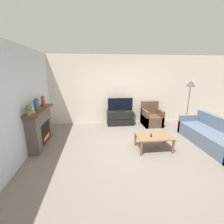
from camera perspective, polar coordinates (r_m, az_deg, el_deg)
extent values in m
plane|color=slate|center=(4.32, 9.06, -13.73)|extent=(24.00, 24.00, 0.00)
cube|color=beige|center=(6.10, 3.79, 8.37)|extent=(12.00, 0.06, 2.70)
cube|color=silver|center=(4.10, -31.77, 2.69)|extent=(0.06, 12.00, 2.70)
cube|color=#564C47|center=(4.77, -25.60, -5.54)|extent=(0.28, 1.29, 1.02)
cube|color=black|center=(4.77, -23.78, -6.91)|extent=(0.01, 0.71, 0.56)
cube|color=orange|center=(4.82, -23.56, -8.61)|extent=(0.01, 0.50, 0.11)
cube|color=brown|center=(4.61, -26.01, 0.69)|extent=(0.40, 1.41, 0.05)
cylinder|color=beige|center=(4.21, -28.14, 0.66)|extent=(0.11, 0.11, 0.16)
sphere|color=beige|center=(4.19, -28.30, 1.86)|extent=(0.06, 0.06, 0.06)
cylinder|color=#385670|center=(4.48, -26.81, 2.42)|extent=(0.14, 0.14, 0.28)
sphere|color=#385670|center=(4.46, -27.04, 4.33)|extent=(0.07, 0.07, 0.07)
cylinder|color=#994C3D|center=(4.97, -24.78, 3.76)|extent=(0.12, 0.12, 0.28)
sphere|color=#994C3D|center=(4.95, -24.97, 5.44)|extent=(0.06, 0.06, 0.06)
cylinder|color=#936B4C|center=(4.06, -28.98, -0.30)|extent=(0.11, 0.11, 0.12)
sphere|color=#477038|center=(4.03, -29.20, 1.36)|extent=(0.16, 0.16, 0.16)
cube|color=black|center=(6.01, 3.09, -2.20)|extent=(1.03, 0.48, 0.56)
cube|color=black|center=(5.78, 3.49, -2.92)|extent=(1.01, 0.01, 0.01)
cube|color=black|center=(5.93, 3.13, 0.55)|extent=(0.34, 0.18, 0.04)
cube|color=black|center=(5.86, 3.17, 3.02)|extent=(0.98, 0.03, 0.48)
cube|color=black|center=(5.85, 3.19, 2.99)|extent=(0.90, 0.01, 0.43)
cube|color=brown|center=(6.15, 14.86, -3.06)|extent=(0.70, 0.76, 0.40)
cube|color=brown|center=(6.31, 14.14, 1.73)|extent=(0.70, 0.14, 0.51)
cube|color=brown|center=(6.02, 12.26, -2.16)|extent=(0.10, 0.76, 0.63)
cube|color=brown|center=(6.23, 17.50, -1.92)|extent=(0.10, 0.76, 0.63)
cube|color=brown|center=(4.25, 15.66, -8.79)|extent=(0.94, 0.62, 0.03)
cube|color=brown|center=(3.97, 11.00, -13.55)|extent=(0.05, 0.05, 0.38)
cube|color=brown|center=(4.29, 22.29, -12.17)|extent=(0.05, 0.05, 0.38)
cube|color=brown|center=(4.43, 8.90, -10.22)|extent=(0.05, 0.05, 0.38)
cube|color=brown|center=(4.72, 19.15, -9.27)|extent=(0.05, 0.05, 0.38)
cube|color=black|center=(4.20, 14.69, -8.62)|extent=(0.09, 0.15, 0.02)
cube|color=slate|center=(5.22, 33.34, -8.38)|extent=(0.82, 2.06, 0.42)
cube|color=slate|center=(5.31, 36.72, -3.99)|extent=(0.16, 2.06, 0.37)
cube|color=slate|center=(5.91, 27.58, -3.94)|extent=(0.82, 0.11, 0.62)
cylinder|color=black|center=(6.44, 26.05, -5.12)|extent=(0.30, 0.30, 0.01)
cylinder|color=brown|center=(6.23, 26.87, 1.57)|extent=(0.03, 0.03, 1.53)
cone|color=#4C4742|center=(6.11, 27.87, 9.57)|extent=(0.31, 0.31, 0.22)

